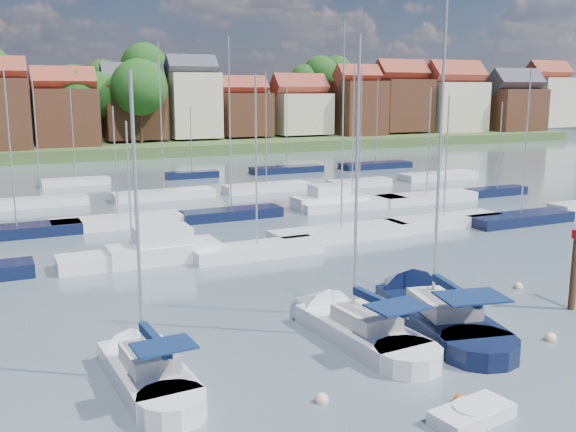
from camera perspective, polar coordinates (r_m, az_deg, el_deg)
ground at (r=62.54m, az=-10.81°, el=0.93°), size 260.00×260.00×0.00m
sailboat_left at (r=26.19m, az=-12.95°, el=-12.89°), size 2.96×9.28×12.57m
sailboat_centre at (r=29.91m, az=5.09°, el=-9.54°), size 3.50×10.66×14.31m
sailboat_navy at (r=32.85m, az=11.91°, el=-7.84°), size 5.87×12.84×17.17m
tender at (r=23.28m, az=16.06°, el=-16.59°), size 3.11×1.78×0.63m
timber_piling at (r=35.45m, az=23.99°, el=-5.94°), size 0.40×0.40×6.36m
buoy_c at (r=23.76m, az=3.01°, el=-16.20°), size 0.50×0.50×0.50m
buoy_d at (r=24.50m, az=15.00°, el=-15.70°), size 0.42×0.42×0.42m
buoy_e at (r=33.16m, az=10.05°, el=-8.23°), size 0.41×0.41×0.41m
buoy_f at (r=31.17m, az=22.29°, el=-10.20°), size 0.52×0.52×0.52m
buoy_h at (r=38.27m, az=19.78°, el=-6.08°), size 0.50×0.50×0.50m
marina_field at (r=58.38m, az=-7.81°, el=0.73°), size 79.62×41.41×15.93m
far_shore_town at (r=153.48m, az=-18.85°, el=8.25°), size 212.46×90.00×22.27m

